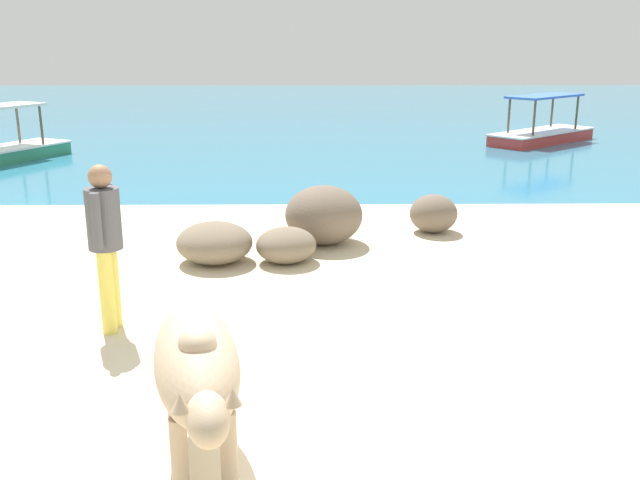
# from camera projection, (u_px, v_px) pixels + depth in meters

# --- Properties ---
(sand_beach) EXTENTS (18.00, 14.00, 0.04)m
(sand_beach) POSITION_uv_depth(u_px,v_px,m) (373.00, 416.00, 5.30)
(sand_beach) COLOR beige
(sand_beach) RESTS_ON ground
(water_surface) EXTENTS (60.00, 36.00, 0.03)m
(water_surface) POSITION_uv_depth(u_px,v_px,m) (324.00, 116.00, 26.46)
(water_surface) COLOR teal
(water_surface) RESTS_ON ground
(cow) EXTENTS (0.86, 1.88, 1.05)m
(cow) POSITION_uv_depth(u_px,v_px,m) (197.00, 367.00, 4.52)
(cow) COLOR tan
(cow) RESTS_ON sand_beach
(person_standing) EXTENTS (0.32, 0.51, 1.62)m
(person_standing) POSITION_uv_depth(u_px,v_px,m) (105.00, 235.00, 6.59)
(person_standing) COLOR #DBC64C
(person_standing) RESTS_ON sand_beach
(shore_rock_large) EXTENTS (1.31, 1.33, 0.51)m
(shore_rock_large) POSITION_uv_depth(u_px,v_px,m) (215.00, 243.00, 8.85)
(shore_rock_large) COLOR #756651
(shore_rock_large) RESTS_ON sand_beach
(shore_rock_medium) EXTENTS (1.44, 1.45, 0.80)m
(shore_rock_medium) POSITION_uv_depth(u_px,v_px,m) (324.00, 215.00, 9.64)
(shore_rock_medium) COLOR #6B5B4C
(shore_rock_medium) RESTS_ON sand_beach
(shore_rock_small) EXTENTS (1.04, 1.03, 0.45)m
(shore_rock_small) POSITION_uv_depth(u_px,v_px,m) (286.00, 245.00, 8.85)
(shore_rock_small) COLOR #756651
(shore_rock_small) RESTS_ON sand_beach
(shore_rock_flat) EXTENTS (0.98, 0.98, 0.55)m
(shore_rock_flat) POSITION_uv_depth(u_px,v_px,m) (433.00, 214.00, 10.24)
(shore_rock_flat) COLOR #6B5B4C
(shore_rock_flat) RESTS_ON sand_beach
(boat_red) EXTENTS (3.53, 3.28, 1.29)m
(boat_red) POSITION_uv_depth(u_px,v_px,m) (542.00, 132.00, 19.41)
(boat_red) COLOR #C63833
(boat_red) RESTS_ON water_surface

